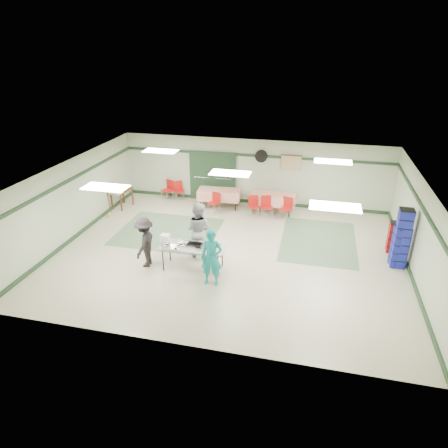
% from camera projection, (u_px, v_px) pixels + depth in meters
% --- Properties ---
extents(floor, '(11.00, 11.00, 0.00)m').
position_uv_depth(floor, '(230.00, 252.00, 13.00)').
color(floor, beige).
rests_on(floor, ground).
extents(ceiling, '(11.00, 11.00, 0.00)m').
position_uv_depth(ceiling, '(230.00, 173.00, 11.87)').
color(ceiling, silver).
rests_on(ceiling, wall_back).
extents(wall_back, '(11.00, 0.00, 11.00)m').
position_uv_depth(wall_back, '(254.00, 172.00, 16.41)').
color(wall_back, '#B6C3A6').
rests_on(wall_back, floor).
extents(wall_front, '(11.00, 0.00, 11.00)m').
position_uv_depth(wall_front, '(184.00, 296.00, 8.46)').
color(wall_front, '#B6C3A6').
rests_on(wall_front, floor).
extents(wall_left, '(0.00, 9.00, 9.00)m').
position_uv_depth(wall_left, '(72.00, 199.00, 13.58)').
color(wall_left, '#B6C3A6').
rests_on(wall_left, floor).
extents(wall_right, '(0.00, 9.00, 9.00)m').
position_uv_depth(wall_right, '(419.00, 232.00, 11.29)').
color(wall_right, '#B6C3A6').
rests_on(wall_right, floor).
extents(trim_back, '(11.00, 0.06, 0.10)m').
position_uv_depth(trim_back, '(254.00, 156.00, 16.09)').
color(trim_back, '#203B23').
rests_on(trim_back, wall_back).
extents(baseboard_back, '(11.00, 0.06, 0.12)m').
position_uv_depth(baseboard_back, '(252.00, 201.00, 16.93)').
color(baseboard_back, '#203B23').
rests_on(baseboard_back, floor).
extents(trim_left, '(0.06, 9.00, 0.10)m').
position_uv_depth(trim_left, '(70.00, 180.00, 13.28)').
color(trim_left, '#203B23').
rests_on(trim_left, wall_back).
extents(baseboard_left, '(0.06, 9.00, 0.12)m').
position_uv_depth(baseboard_left, '(79.00, 234.00, 14.11)').
color(baseboard_left, '#203B23').
rests_on(baseboard_left, floor).
extents(trim_right, '(0.06, 9.00, 0.10)m').
position_uv_depth(trim_right, '(423.00, 209.00, 11.00)').
color(trim_right, '#203B23').
rests_on(trim_right, wall_back).
extents(baseboard_right, '(0.06, 9.00, 0.12)m').
position_uv_depth(baseboard_right, '(409.00, 271.00, 11.83)').
color(baseboard_right, '#203B23').
rests_on(baseboard_right, floor).
extents(green_patch_a, '(3.50, 3.00, 0.01)m').
position_uv_depth(green_patch_a, '(168.00, 231.00, 14.40)').
color(green_patch_a, slate).
rests_on(green_patch_a, floor).
extents(green_patch_b, '(2.50, 3.50, 0.01)m').
position_uv_depth(green_patch_b, '(318.00, 241.00, 13.74)').
color(green_patch_b, slate).
rests_on(green_patch_b, floor).
extents(double_door_left, '(0.90, 0.06, 2.10)m').
position_uv_depth(double_door_left, '(202.00, 176.00, 16.94)').
color(double_door_left, gray).
rests_on(double_door_left, floor).
extents(double_door_right, '(0.90, 0.06, 2.10)m').
position_uv_depth(double_door_right, '(224.00, 177.00, 16.75)').
color(double_door_right, gray).
rests_on(double_door_right, floor).
extents(door_frame, '(2.00, 0.03, 2.15)m').
position_uv_depth(door_frame, '(213.00, 177.00, 16.83)').
color(door_frame, '#203B23').
rests_on(door_frame, floor).
extents(wall_fan, '(0.50, 0.10, 0.50)m').
position_uv_depth(wall_fan, '(261.00, 156.00, 16.00)').
color(wall_fan, black).
rests_on(wall_fan, wall_back).
extents(scroll_banner, '(0.80, 0.02, 0.60)m').
position_uv_depth(scroll_banner, '(291.00, 163.00, 15.84)').
color(scroll_banner, '#D4BC84').
rests_on(scroll_banner, wall_back).
extents(serving_table, '(1.94, 0.83, 0.76)m').
position_uv_depth(serving_table, '(193.00, 247.00, 11.77)').
color(serving_table, '#9D9D98').
rests_on(serving_table, floor).
extents(sheet_tray_right, '(0.64, 0.49, 0.02)m').
position_uv_depth(sheet_tray_right, '(209.00, 248.00, 11.65)').
color(sheet_tray_right, silver).
rests_on(sheet_tray_right, serving_table).
extents(sheet_tray_mid, '(0.57, 0.44, 0.02)m').
position_uv_depth(sheet_tray_mid, '(188.00, 244.00, 11.87)').
color(sheet_tray_mid, silver).
rests_on(sheet_tray_mid, serving_table).
extents(sheet_tray_left, '(0.55, 0.43, 0.02)m').
position_uv_depth(sheet_tray_left, '(172.00, 246.00, 11.71)').
color(sheet_tray_left, silver).
rests_on(sheet_tray_left, serving_table).
extents(baking_pan, '(0.44, 0.28, 0.08)m').
position_uv_depth(baking_pan, '(195.00, 245.00, 11.75)').
color(baking_pan, black).
rests_on(baking_pan, serving_table).
extents(foam_box_stack, '(0.25, 0.23, 0.28)m').
position_uv_depth(foam_box_stack, '(165.00, 239.00, 11.87)').
color(foam_box_stack, white).
rests_on(foam_box_stack, serving_table).
extents(volunteer_teal, '(0.63, 0.44, 1.65)m').
position_uv_depth(volunteer_teal, '(212.00, 258.00, 10.99)').
color(volunteer_teal, teal).
rests_on(volunteer_teal, floor).
extents(volunteer_grey, '(0.99, 0.84, 1.80)m').
position_uv_depth(volunteer_grey, '(198.00, 230.00, 12.44)').
color(volunteer_grey, gray).
rests_on(volunteer_grey, floor).
extents(volunteer_dark, '(0.61, 1.03, 1.57)m').
position_uv_depth(volunteer_dark, '(145.00, 242.00, 11.92)').
color(volunteer_dark, black).
rests_on(volunteer_dark, floor).
extents(dining_table_a, '(1.82, 0.95, 0.77)m').
position_uv_depth(dining_table_a, '(273.00, 199.00, 15.82)').
color(dining_table_a, red).
rests_on(dining_table_a, floor).
extents(dining_table_b, '(1.76, 0.89, 0.77)m').
position_uv_depth(dining_table_b, '(219.00, 194.00, 16.28)').
color(dining_table_b, red).
rests_on(dining_table_b, floor).
extents(chair_a, '(0.53, 0.53, 0.86)m').
position_uv_depth(chair_a, '(267.00, 204.00, 15.37)').
color(chair_a, '#AF1E0E').
rests_on(chair_a, floor).
extents(chair_b, '(0.49, 0.49, 0.83)m').
position_uv_depth(chair_b, '(254.00, 204.00, 15.48)').
color(chair_b, '#AF1E0E').
rests_on(chair_b, floor).
extents(chair_c, '(0.52, 0.52, 0.87)m').
position_uv_depth(chair_c, '(287.00, 206.00, 15.21)').
color(chair_c, '#AF1E0E').
rests_on(chair_c, floor).
extents(chair_d, '(0.50, 0.51, 0.83)m').
position_uv_depth(chair_d, '(215.00, 201.00, 15.80)').
color(chair_d, '#AF1E0E').
rests_on(chair_d, floor).
extents(chair_loose_a, '(0.54, 0.54, 0.84)m').
position_uv_depth(chair_loose_a, '(179.00, 189.00, 17.04)').
color(chair_loose_a, '#AF1E0E').
rests_on(chair_loose_a, floor).
extents(chair_loose_b, '(0.57, 0.57, 0.90)m').
position_uv_depth(chair_loose_b, '(169.00, 188.00, 17.01)').
color(chair_loose_b, '#AF1E0E').
rests_on(chair_loose_b, floor).
extents(crate_stack_blue_a, '(0.43, 0.43, 1.87)m').
position_uv_depth(crate_stack_blue_a, '(402.00, 239.00, 11.82)').
color(crate_stack_blue_a, '#1B23A6').
rests_on(crate_stack_blue_a, floor).
extents(crate_stack_red, '(0.42, 0.42, 1.02)m').
position_uv_depth(crate_stack_red, '(394.00, 237.00, 12.84)').
color(crate_stack_red, '#A21510').
rests_on(crate_stack_red, floor).
extents(crate_stack_blue_b, '(0.49, 0.49, 1.30)m').
position_uv_depth(crate_stack_blue_b, '(400.00, 247.00, 11.95)').
color(crate_stack_blue_b, '#1B23A6').
rests_on(crate_stack_blue_b, floor).
extents(printer_table, '(0.76, 1.01, 0.74)m').
position_uv_depth(printer_table, '(122.00, 192.00, 16.27)').
color(printer_table, brown).
rests_on(printer_table, floor).
extents(office_printer, '(0.49, 0.45, 0.35)m').
position_uv_depth(office_printer, '(116.00, 189.00, 15.78)').
color(office_printer, '#B2B2AD').
rests_on(office_printer, printer_table).
extents(broom, '(0.06, 0.22, 1.36)m').
position_uv_depth(broom, '(108.00, 199.00, 15.42)').
color(broom, brown).
rests_on(broom, floor).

